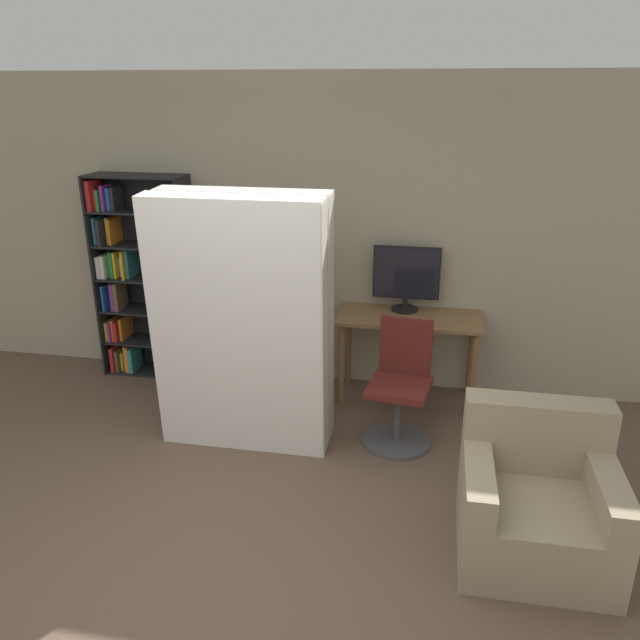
# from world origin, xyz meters

# --- Properties ---
(ground_plane) EXTENTS (16.00, 16.00, 0.00)m
(ground_plane) POSITION_xyz_m (0.00, 0.00, 0.00)
(ground_plane) COLOR brown
(wall_back) EXTENTS (8.00, 0.06, 2.70)m
(wall_back) POSITION_xyz_m (0.00, 2.82, 1.35)
(wall_back) COLOR tan
(wall_back) RESTS_ON ground
(desk) EXTENTS (1.21, 0.55, 0.76)m
(desk) POSITION_xyz_m (0.91, 2.52, 0.65)
(desk) COLOR brown
(desk) RESTS_ON ground
(monitor) EXTENTS (0.56, 0.23, 0.56)m
(monitor) POSITION_xyz_m (0.86, 2.66, 1.07)
(monitor) COLOR black
(monitor) RESTS_ON desk
(office_chair) EXTENTS (0.52, 0.52, 0.95)m
(office_chair) POSITION_xyz_m (0.89, 1.81, 0.39)
(office_chair) COLOR #4C4C51
(office_chair) RESTS_ON ground
(bookshelf) EXTENTS (0.87, 0.34, 1.86)m
(bookshelf) POSITION_xyz_m (-1.61, 2.66, 0.91)
(bookshelf) COLOR black
(bookshelf) RESTS_ON ground
(mattress_near) EXTENTS (1.26, 0.30, 1.91)m
(mattress_near) POSITION_xyz_m (-0.25, 1.49, 0.95)
(mattress_near) COLOR silver
(mattress_near) RESTS_ON ground
(mattress_far) EXTENTS (1.26, 0.27, 1.91)m
(mattress_far) POSITION_xyz_m (-0.25, 1.75, 0.95)
(mattress_far) COLOR silver
(mattress_far) RESTS_ON ground
(armchair) EXTENTS (0.85, 0.80, 0.85)m
(armchair) POSITION_xyz_m (1.74, 0.74, 0.32)
(armchair) COLOR gray
(armchair) RESTS_ON ground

